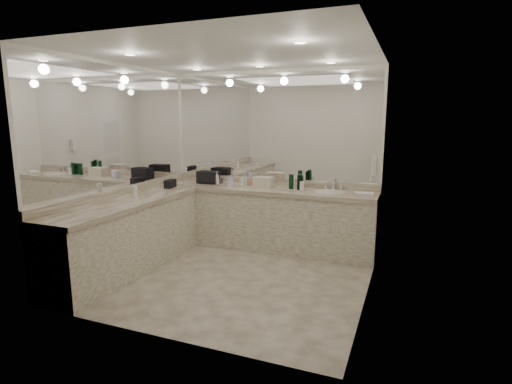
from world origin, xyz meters
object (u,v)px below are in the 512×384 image
at_px(wall_phone, 374,165).
at_px(cream_cosmetic_case, 264,182).
at_px(black_toiletry_bag, 208,178).
at_px(hand_towel, 364,194).
at_px(soap_bottle_a, 217,178).
at_px(soap_bottle_c, 261,182).
at_px(soap_bottle_b, 231,181).
at_px(sink, 330,192).

height_order(wall_phone, cream_cosmetic_case, wall_phone).
bearing_deg(black_toiletry_bag, hand_towel, -3.18).
bearing_deg(black_toiletry_bag, cream_cosmetic_case, -1.32).
xyz_separation_m(soap_bottle_a, soap_bottle_c, (0.73, -0.01, -0.02)).
bearing_deg(soap_bottle_b, soap_bottle_a, 162.59).
distance_m(sink, black_toiletry_bag, 1.92).
xyz_separation_m(black_toiletry_bag, soap_bottle_a, (0.17, -0.03, 0.01)).
xyz_separation_m(soap_bottle_b, soap_bottle_c, (0.45, 0.07, -0.00)).
bearing_deg(sink, soap_bottle_b, -177.32).
distance_m(wall_phone, black_toiletry_bag, 2.61).
bearing_deg(soap_bottle_a, black_toiletry_bag, 169.61).
height_order(black_toiletry_bag, hand_towel, black_toiletry_bag).
distance_m(sink, soap_bottle_a, 1.76).
relative_size(hand_towel, soap_bottle_a, 1.24).
distance_m(wall_phone, hand_towel, 0.61).
xyz_separation_m(sink, wall_phone, (0.61, -0.50, 0.46)).
xyz_separation_m(wall_phone, soap_bottle_b, (-2.09, 0.43, -0.36)).
bearing_deg(black_toiletry_bag, wall_phone, -12.20).
relative_size(soap_bottle_a, soap_bottle_c, 1.21).
relative_size(cream_cosmetic_case, soap_bottle_b, 1.61).
relative_size(sink, soap_bottle_b, 2.56).
xyz_separation_m(black_toiletry_bag, cream_cosmetic_case, (0.93, -0.02, -0.01)).
xyz_separation_m(cream_cosmetic_case, soap_bottle_b, (-0.49, -0.09, 0.01)).
xyz_separation_m(black_toiletry_bag, soap_bottle_b, (0.44, -0.12, -0.00)).
distance_m(black_toiletry_bag, soap_bottle_c, 0.89).
relative_size(cream_cosmetic_case, hand_towel, 1.14).
bearing_deg(soap_bottle_c, soap_bottle_a, 179.19).
height_order(hand_towel, soap_bottle_b, soap_bottle_b).
height_order(wall_phone, soap_bottle_c, wall_phone).
height_order(sink, hand_towel, hand_towel).
xyz_separation_m(sink, cream_cosmetic_case, (-0.99, 0.02, 0.08)).
distance_m(wall_phone, cream_cosmetic_case, 1.72).
relative_size(wall_phone, soap_bottle_a, 1.23).
bearing_deg(soap_bottle_c, sink, -0.30).
relative_size(sink, hand_towel, 1.81).
bearing_deg(sink, black_toiletry_bag, 178.63).
bearing_deg(soap_bottle_c, wall_phone, -17.18).
bearing_deg(soap_bottle_c, hand_towel, -3.51).
height_order(sink, soap_bottle_b, soap_bottle_b).
bearing_deg(cream_cosmetic_case, wall_phone, -17.43).
height_order(soap_bottle_a, soap_bottle_c, soap_bottle_a).
distance_m(cream_cosmetic_case, soap_bottle_b, 0.50).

